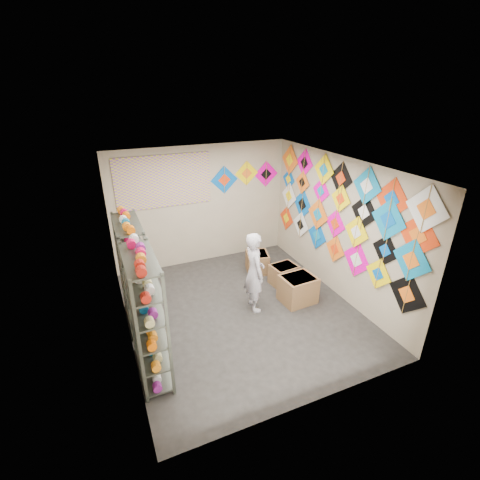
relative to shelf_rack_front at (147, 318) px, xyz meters
name	(u,v)px	position (x,y,z in m)	size (l,w,h in m)	color
ground	(241,310)	(1.78, 0.85, -0.95)	(4.50, 4.50, 0.00)	black
room_walls	(242,229)	(1.78, 0.85, 0.69)	(4.50, 4.50, 4.50)	tan
shelf_rack_front	(147,318)	(0.00, 0.00, 0.00)	(0.40, 1.10, 1.90)	#4C5147
shelf_rack_back	(134,274)	(0.00, 1.30, 0.00)	(0.40, 1.10, 1.90)	#4C5147
string_spools	(139,288)	(0.00, 0.65, 0.10)	(0.12, 2.36, 0.12)	#E70C52
kite_wall_display	(342,214)	(3.76, 0.74, 0.71)	(0.06, 4.32, 2.10)	black
back_wall_kites	(245,176)	(2.84, 3.09, 0.98)	(1.68, 0.02, 0.71)	#0457B5
poster	(164,181)	(0.98, 3.08, 1.05)	(2.00, 0.01, 1.10)	purple
shopkeeper	(254,272)	(2.04, 0.85, -0.19)	(0.42, 0.59, 1.53)	silver
carton_a	(298,289)	(2.90, 0.71, -0.69)	(0.63, 0.53, 0.53)	brown
carton_b	(284,275)	(2.97, 1.37, -0.74)	(0.52, 0.43, 0.43)	brown
carton_c	(257,262)	(2.70, 2.08, -0.73)	(0.46, 0.51, 0.44)	brown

